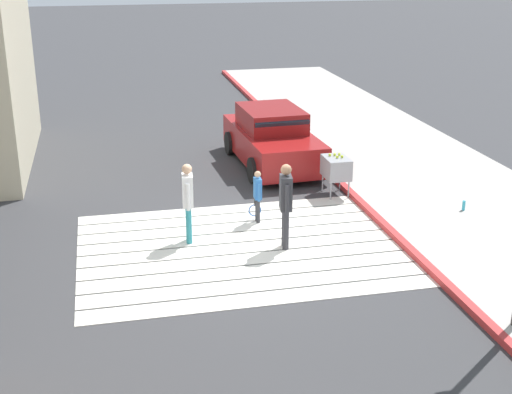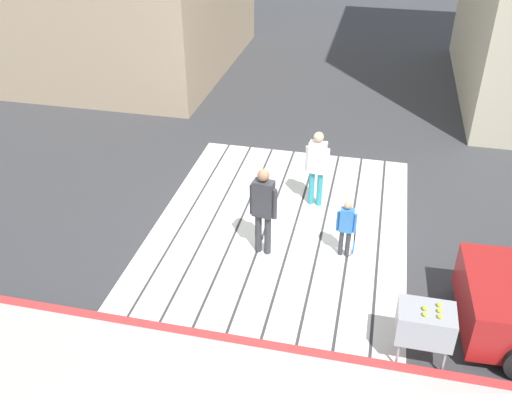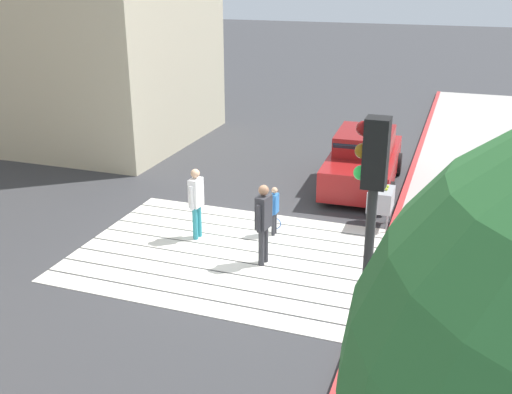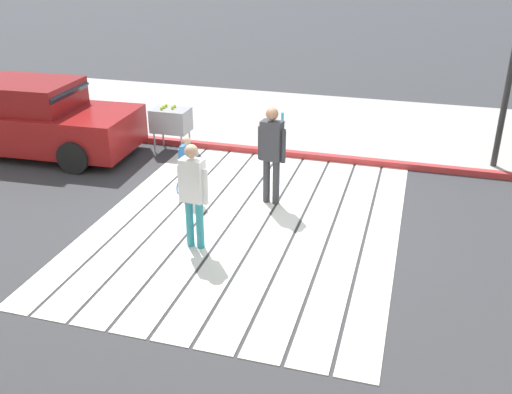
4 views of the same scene
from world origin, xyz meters
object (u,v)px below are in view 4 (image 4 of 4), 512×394
(tennis_ball_cart, at_px, (171,120))
(pedestrian_adult_trailing, at_px, (272,149))
(car_parked_near_curb, at_px, (35,120))
(pedestrian_adult_lead, at_px, (193,189))
(water_bottle, at_px, (282,117))
(pedestrian_child_with_racket, at_px, (188,165))

(tennis_ball_cart, bearing_deg, pedestrian_adult_trailing, 54.28)
(car_parked_near_curb, bearing_deg, pedestrian_adult_lead, 58.63)
(pedestrian_adult_lead, bearing_deg, car_parked_near_curb, -121.37)
(car_parked_near_curb, xyz_separation_m, water_bottle, (-3.29, 4.68, -0.50))
(car_parked_near_curb, bearing_deg, pedestrian_adult_trailing, 78.77)
(car_parked_near_curb, height_order, pedestrian_child_with_racket, car_parked_near_curb)
(car_parked_near_curb, distance_m, pedestrian_child_with_racket, 4.28)
(pedestrian_adult_lead, bearing_deg, water_bottle, -178.55)
(car_parked_near_curb, bearing_deg, water_bottle, 125.09)
(pedestrian_child_with_racket, bearing_deg, tennis_ball_cart, -149.73)
(water_bottle, height_order, pedestrian_child_with_racket, pedestrian_child_with_racket)
(car_parked_near_curb, xyz_separation_m, pedestrian_adult_lead, (2.95, 4.84, 0.24))
(pedestrian_adult_trailing, distance_m, pedestrian_child_with_racket, 1.54)
(pedestrian_adult_lead, height_order, pedestrian_child_with_racket, pedestrian_adult_lead)
(water_bottle, relative_size, pedestrian_adult_trailing, 0.12)
(pedestrian_adult_lead, distance_m, pedestrian_child_with_racket, 1.81)
(car_parked_near_curb, xyz_separation_m, tennis_ball_cart, (-0.90, 2.76, -0.04))
(tennis_ball_cart, distance_m, water_bottle, 3.09)
(pedestrian_adult_trailing, bearing_deg, car_parked_near_curb, -101.23)
(water_bottle, relative_size, pedestrian_adult_lead, 0.13)
(tennis_ball_cart, xyz_separation_m, pedestrian_adult_trailing, (2.00, 2.79, 0.33))
(tennis_ball_cart, height_order, water_bottle, tennis_ball_cart)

